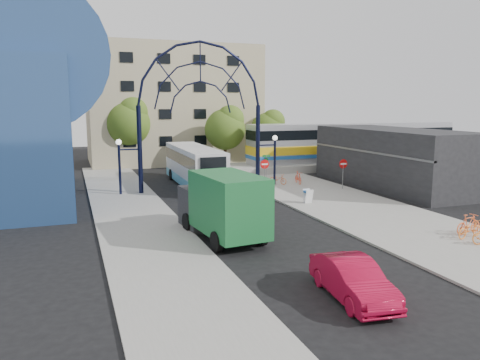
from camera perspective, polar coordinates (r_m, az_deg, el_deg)
name	(u,v)px	position (r m, az deg, el deg)	size (l,w,h in m)	color
ground	(269,233)	(26.15, 3.59, -6.52)	(120.00, 120.00, 0.00)	black
sidewalk_east	(352,207)	(33.31, 13.52, -3.21)	(8.00, 56.00, 0.12)	gray
plaza_west	(136,218)	(30.10, -12.58, -4.50)	(5.00, 50.00, 0.12)	gray
gateway_arch	(201,86)	(38.43, -4.82, 11.39)	(13.64, 0.44, 12.10)	black
stop_sign	(265,167)	(38.43, 3.02, 1.60)	(0.80, 0.07, 2.50)	slate
do_not_enter_sign	(343,167)	(39.55, 12.47, 1.59)	(0.76, 0.07, 2.48)	slate
street_name_sign	(266,164)	(39.12, 3.22, 1.93)	(0.70, 0.70, 2.80)	slate
sandwich_board	(308,194)	(33.62, 8.29, -1.75)	(0.55, 0.61, 0.99)	white
commercial_block_east	(394,158)	(42.38, 18.22, 2.55)	(6.00, 16.00, 5.00)	black
apartment_block	(172,105)	(59.27, -8.33, 9.06)	(20.00, 12.10, 14.00)	tan
train_platform	(353,164)	(54.60, 13.65, 1.94)	(32.00, 5.00, 0.80)	gray
train_car	(354,142)	(54.35, 13.75, 4.55)	(25.10, 3.05, 4.20)	#B7B7BC
tree_north_a	(226,127)	(51.66, -1.68, 6.47)	(4.48, 4.48, 7.00)	#382314
tree_north_b	(129,121)	(53.37, -13.39, 7.03)	(5.12, 5.12, 8.00)	#382314
tree_north_c	(269,128)	(55.69, 3.57, 6.32)	(4.16, 4.16, 6.50)	#382314
city_bus	(194,166)	(41.13, -5.61, 1.77)	(3.10, 12.44, 3.40)	silver
green_truck	(221,205)	(24.94, -2.29, -3.08)	(3.28, 7.26, 3.55)	black
black_suv	(235,197)	(32.90, -0.56, -2.07)	(2.14, 4.65, 1.29)	black
red_sedan	(353,279)	(17.97, 13.57, -11.70)	(1.59, 4.56, 1.50)	#A60A2A
bike_near_a	(278,179)	(41.30, 4.64, 0.12)	(0.60, 1.71, 0.90)	orange
bike_near_b	(298,178)	(41.72, 7.10, 0.30)	(0.51, 1.80, 1.08)	#FB5332
bike_far_a	(470,229)	(27.54, 26.21, -5.38)	(0.63, 1.81, 0.95)	orange
bike_far_b	(468,224)	(28.30, 26.09, -4.84)	(0.52, 1.84, 1.11)	orange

